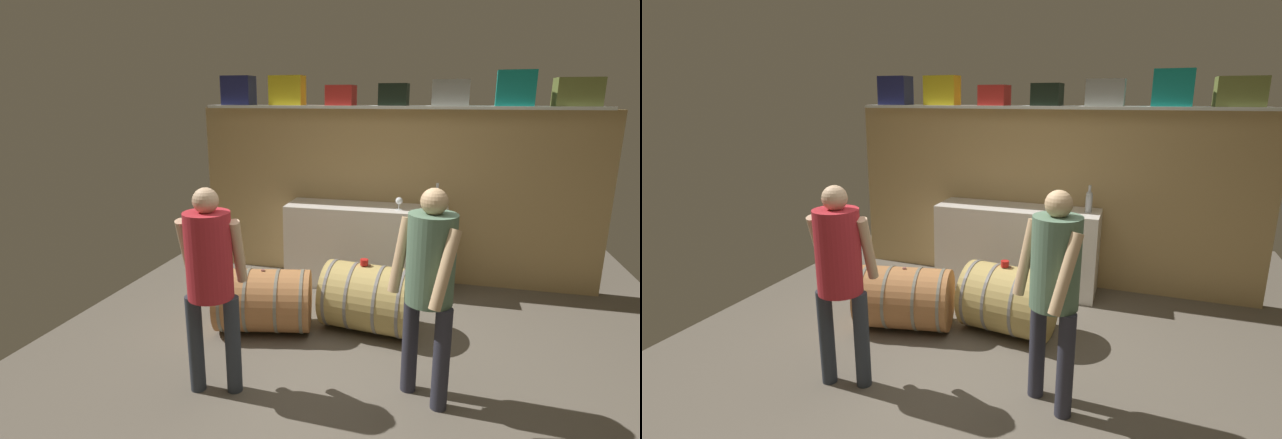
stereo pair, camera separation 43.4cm
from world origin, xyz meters
TOP-DOWN VIEW (x-y plane):
  - ground_plane at (0.00, 0.59)m, footprint 5.80×7.92m
  - back_wall_panel at (0.00, 2.36)m, footprint 4.60×0.10m
  - high_shelf_board at (0.00, 2.21)m, footprint 4.23×0.40m
  - toolcase_navy at (-1.81, 2.21)m, footprint 0.35×0.26m
  - toolcase_yellow at (-1.21, 2.21)m, footprint 0.39×0.22m
  - toolcase_red at (-0.58, 2.21)m, footprint 0.31×0.29m
  - toolcase_black at (-0.00, 2.21)m, footprint 0.31×0.29m
  - toolcase_grey at (0.59, 2.21)m, footprint 0.38×0.19m
  - toolcase_teal at (1.22, 2.21)m, footprint 0.39×0.30m
  - toolcase_olive at (1.80, 2.21)m, footprint 0.42×0.29m
  - work_cabinet at (-0.25, 2.03)m, footprint 1.79×0.54m
  - wine_bottle_clear at (0.52, 2.07)m, footprint 0.07×0.07m
  - wine_glass at (0.12, 1.95)m, footprint 0.08×0.08m
  - wine_barrel_near at (-0.04, 0.94)m, footprint 0.87×0.72m
  - wine_barrel_far at (-0.97, 0.69)m, footprint 0.96×0.74m
  - tasting_cup at (-0.08, 0.94)m, footprint 0.07×0.07m
  - winemaker_pouring at (0.51, -0.02)m, footprint 0.50×0.47m
  - visitor_tasting at (-0.98, -0.28)m, footprint 0.49×0.42m

SIDE VIEW (x-z plane):
  - ground_plane at x=0.00m, z-range -0.02..0.00m
  - wine_barrel_far at x=-0.97m, z-range 0.00..0.59m
  - wine_barrel_near at x=-0.04m, z-range 0.00..0.64m
  - work_cabinet at x=-0.25m, z-range 0.00..0.94m
  - tasting_cup at x=-0.08m, z-range 0.63..0.69m
  - visitor_tasting at x=-0.98m, z-range 0.17..1.71m
  - winemaker_pouring at x=0.51m, z-range 0.18..1.73m
  - back_wall_panel at x=0.00m, z-range 0.00..2.00m
  - wine_glass at x=0.12m, z-range 0.96..1.10m
  - wine_bottle_clear at x=0.52m, z-range 0.92..1.20m
  - high_shelf_board at x=0.00m, z-range 2.00..2.03m
  - toolcase_red at x=-0.58m, z-range 2.03..2.25m
  - toolcase_black at x=0.00m, z-range 2.03..2.26m
  - toolcase_grey at x=0.59m, z-range 2.03..2.30m
  - toolcase_olive at x=1.80m, z-range 2.03..2.31m
  - toolcase_yellow at x=-1.21m, z-range 2.03..2.36m
  - toolcase_navy at x=-1.81m, z-range 2.03..2.36m
  - toolcase_teal at x=1.22m, z-range 2.03..2.38m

